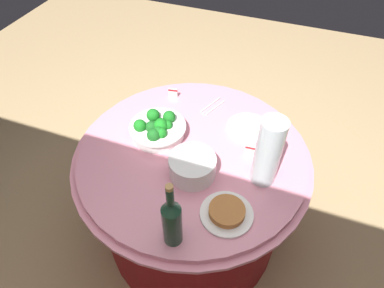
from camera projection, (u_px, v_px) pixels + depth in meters
name	position (u px, v px, depth m)	size (l,w,h in m)	color
ground_plane	(192.00, 229.00, 2.16)	(6.00, 6.00, 0.00)	tan
buffet_table	(192.00, 195.00, 1.89)	(1.16, 1.16, 0.74)	maroon
broccoli_bowl	(157.00, 129.00, 1.66)	(0.28, 0.28, 0.12)	white
plate_stack	(192.00, 166.00, 1.49)	(0.21, 0.21, 0.10)	white
wine_bottle	(172.00, 221.00, 1.22)	(0.07, 0.07, 0.34)	#1A3B27
decorative_fruit_vase	(268.00, 154.00, 1.40)	(0.11, 0.11, 0.34)	silver
serving_tongs	(212.00, 107.00, 1.85)	(0.10, 0.16, 0.01)	silver
food_plate_peanuts	(227.00, 212.00, 1.37)	(0.22, 0.22, 0.04)	white
food_plate_rice	(248.00, 126.00, 1.72)	(0.22, 0.22, 0.04)	white
label_placard_front	(173.00, 92.00, 1.89)	(0.05, 0.02, 0.05)	white
label_placard_mid	(251.00, 150.00, 1.59)	(0.05, 0.01, 0.05)	white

